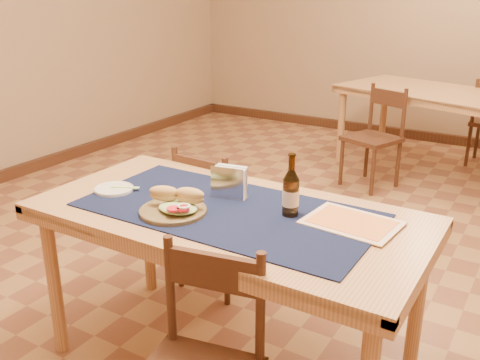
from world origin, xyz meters
The scene contains 13 objects.
room centered at (0.00, 0.00, 1.40)m, with size 6.04×7.04×2.84m.
main_table centered at (0.00, -0.80, 0.67)m, with size 1.60×0.80×0.75m.
placemat centered at (0.00, -0.80, 0.75)m, with size 1.20×0.60×0.01m, color #10163C.
baseboard centered at (0.00, 0.00, 0.05)m, with size 6.00×7.00×0.10m.
back_table centered at (0.19, 2.38, 0.67)m, with size 1.92×1.33×0.75m.
chair_main_far centered at (-0.42, -0.26, 0.43)m, with size 0.41×0.41×0.83m.
chair_back_near centered at (-0.20, 1.79, 0.43)m, with size 0.50×0.50×0.84m.
sandwich_plate centered at (-0.16, -0.94, 0.78)m, with size 0.27×0.27×0.10m.
side_plate centered at (-0.54, -0.88, 0.76)m, with size 0.17×0.17×0.01m.
fork centered at (-0.49, -0.85, 0.77)m, with size 0.12×0.07×0.00m.
beer_bottle centered at (0.24, -0.72, 0.85)m, with size 0.07×0.07×0.25m.
napkin_holder centered at (-0.06, -0.69, 0.82)m, with size 0.17×0.08×0.14m.
menu_card centered at (0.48, -0.67, 0.76)m, with size 0.36×0.28×0.01m.
Camera 1 is at (1.08, -2.48, 1.60)m, focal length 40.00 mm.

